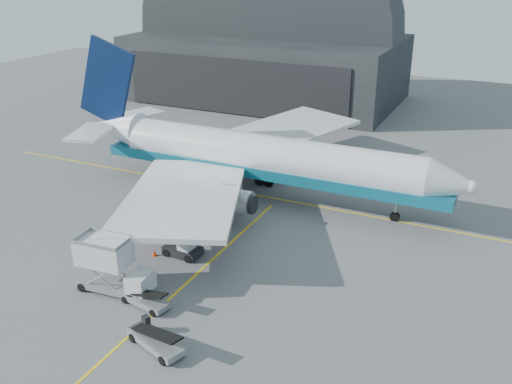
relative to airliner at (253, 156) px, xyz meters
The scene contains 9 objects.
ground 20.84m from the airliner, 80.54° to the right, with size 200.00×200.00×0.00m, color #565659.
taxi_lines 9.39m from the airliner, 65.54° to the right, with size 80.00×42.12×0.02m.
hangar 48.91m from the airliner, 112.55° to the left, with size 50.00×28.30×28.00m.
airliner is the anchor object (origin of this frame).
catering_truck 24.00m from the airliner, 94.08° to the right, with size 6.82×2.96×4.58m.
pushback_tug 16.66m from the airliner, 88.30° to the right, with size 3.62×2.24×1.63m.
belt_loader_a 24.94m from the airliner, 85.38° to the right, with size 4.77×2.27×1.78m.
belt_loader_b 29.49m from the airliner, 78.32° to the right, with size 5.35×3.20×2.01m.
traffic_cone 18.04m from the airliner, 96.58° to the right, with size 0.40×0.40×0.58m.
Camera 1 is at (23.60, -36.03, 26.45)m, focal length 40.00 mm.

